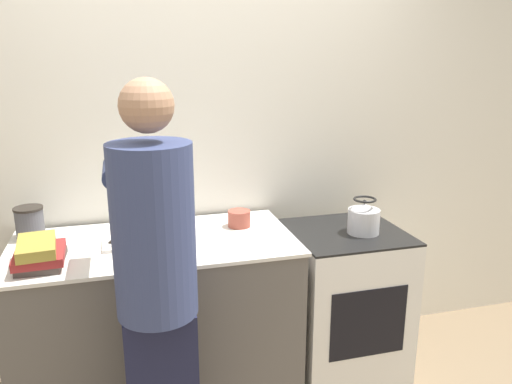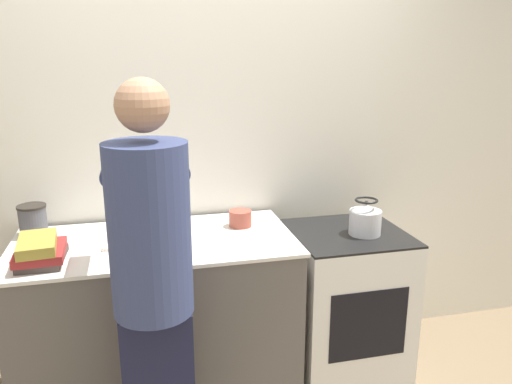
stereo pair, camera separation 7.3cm
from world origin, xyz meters
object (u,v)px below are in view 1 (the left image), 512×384
oven (343,303)px  bowl_prep (239,219)px  canister_jar (30,223)px  cutting_board (138,242)px  knife (128,242)px  kettle (364,218)px  person (156,281)px

oven → bowl_prep: (-0.57, 0.16, 0.51)m
oven → canister_jar: size_ratio=5.36×
cutting_board → knife: knife is taller
cutting_board → kettle: (1.19, -0.09, 0.05)m
cutting_board → person: bearing=-85.1°
kettle → canister_jar: 1.74m
person → canister_jar: (-0.57, 0.78, 0.04)m
oven → cutting_board: (-1.12, 0.04, 0.48)m
kettle → bowl_prep: size_ratio=1.59×
person → kettle: size_ratio=8.88×
person → canister_jar: person is taller
person → bowl_prep: size_ratio=14.13×
kettle → oven: bearing=143.2°
oven → person: person is taller
kettle → canister_jar: kettle is taller
oven → kettle: 0.53m
oven → canister_jar: canister_jar is taller
cutting_board → kettle: kettle is taller
knife → canister_jar: 0.54m
kettle → knife: bearing=176.8°
cutting_board → oven: bearing=-2.2°
oven → canister_jar: (-1.65, 0.27, 0.55)m
cutting_board → kettle: 1.19m
cutting_board → bowl_prep: size_ratio=2.77×
bowl_prep → person: bearing=-126.7°
knife → canister_jar: size_ratio=1.20×
oven → person: bearing=-154.6°
person → bowl_prep: 0.84m
cutting_board → bowl_prep: bowl_prep is taller
oven → cutting_board: 1.22m
person → knife: person is taller
oven → cutting_board: cutting_board is taller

